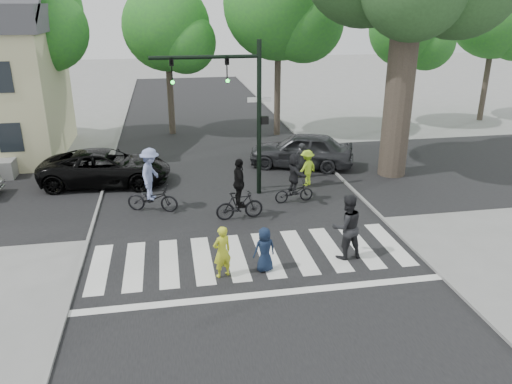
# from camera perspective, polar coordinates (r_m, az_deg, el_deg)

# --- Properties ---
(ground) EXTENTS (120.00, 120.00, 0.00)m
(ground) POSITION_cam_1_polar(r_m,az_deg,el_deg) (14.51, 0.17, -9.11)
(ground) COLOR gray
(ground) RESTS_ON ground
(road_stem) EXTENTS (10.00, 70.00, 0.01)m
(road_stem) POSITION_cam_1_polar(r_m,az_deg,el_deg) (18.95, -2.57, -1.64)
(road_stem) COLOR black
(road_stem) RESTS_ON ground
(road_cross) EXTENTS (70.00, 10.00, 0.01)m
(road_cross) POSITION_cam_1_polar(r_m,az_deg,el_deg) (21.73, -3.65, 1.35)
(road_cross) COLOR black
(road_cross) RESTS_ON ground
(curb_left) EXTENTS (0.10, 70.00, 0.10)m
(curb_left) POSITION_cam_1_polar(r_m,az_deg,el_deg) (18.99, -17.85, -2.47)
(curb_left) COLOR gray
(curb_left) RESTS_ON ground
(curb_right) EXTENTS (0.10, 70.00, 0.10)m
(curb_right) POSITION_cam_1_polar(r_m,az_deg,el_deg) (20.17, 11.79, -0.51)
(curb_right) COLOR gray
(curb_right) RESTS_ON ground
(crosswalk) EXTENTS (10.00, 3.85, 0.01)m
(crosswalk) POSITION_cam_1_polar(r_m,az_deg,el_deg) (15.07, -0.29, -7.85)
(crosswalk) COLOR silver
(crosswalk) RESTS_ON ground
(traffic_signal) EXTENTS (4.45, 0.29, 6.00)m
(traffic_signal) POSITION_cam_1_polar(r_m,az_deg,el_deg) (19.04, -2.19, 10.72)
(traffic_signal) COLOR black
(traffic_signal) RESTS_ON ground
(bg_tree_1) EXTENTS (6.09, 5.80, 9.80)m
(bg_tree_1) POSITION_cam_1_polar(r_m,az_deg,el_deg) (28.57, -24.52, 17.92)
(bg_tree_1) COLOR brown
(bg_tree_1) RESTS_ON ground
(bg_tree_2) EXTENTS (5.04, 4.80, 8.40)m
(bg_tree_2) POSITION_cam_1_polar(r_m,az_deg,el_deg) (29.02, -9.68, 17.69)
(bg_tree_2) COLOR brown
(bg_tree_2) RESTS_ON ground
(bg_tree_3) EXTENTS (6.30, 6.00, 10.20)m
(bg_tree_3) POSITION_cam_1_polar(r_m,az_deg,el_deg) (28.40, 3.35, 20.22)
(bg_tree_3) COLOR brown
(bg_tree_3) RESTS_ON ground
(bg_tree_4) EXTENTS (4.83, 4.60, 8.15)m
(bg_tree_4) POSITION_cam_1_polar(r_m,az_deg,el_deg) (32.01, 17.51, 17.07)
(bg_tree_4) COLOR brown
(bg_tree_4) RESTS_ON ground
(bg_tree_5) EXTENTS (5.67, 5.40, 9.30)m
(bg_tree_5) POSITION_cam_1_polar(r_m,az_deg,el_deg) (35.60, 26.30, 17.42)
(bg_tree_5) COLOR brown
(bg_tree_5) RESTS_ON ground
(pedestrian_woman) EXTENTS (0.66, 0.56, 1.54)m
(pedestrian_woman) POSITION_cam_1_polar(r_m,az_deg,el_deg) (13.97, -3.90, -6.83)
(pedestrian_woman) COLOR #C4CF27
(pedestrian_woman) RESTS_ON ground
(pedestrian_child) EXTENTS (0.73, 0.55, 1.34)m
(pedestrian_child) POSITION_cam_1_polar(r_m,az_deg,el_deg) (14.27, 0.98, -6.60)
(pedestrian_child) COLOR #131F37
(pedestrian_child) RESTS_ON ground
(pedestrian_adult) EXTENTS (1.07, 0.89, 2.02)m
(pedestrian_adult) POSITION_cam_1_polar(r_m,az_deg,el_deg) (15.09, 10.31, -3.93)
(pedestrian_adult) COLOR black
(pedestrian_adult) RESTS_ON ground
(cyclist_left) EXTENTS (2.01, 1.39, 2.41)m
(cyclist_left) POSITION_cam_1_polar(r_m,az_deg,el_deg) (18.53, -11.87, 0.84)
(cyclist_left) COLOR black
(cyclist_left) RESTS_ON ground
(cyclist_mid) EXTENTS (1.74, 1.07, 2.23)m
(cyclist_mid) POSITION_cam_1_polar(r_m,az_deg,el_deg) (17.54, -1.91, -0.31)
(cyclist_mid) COLOR black
(cyclist_mid) RESTS_ON ground
(cyclist_right) EXTENTS (1.59, 1.48, 1.95)m
(cyclist_right) POSITION_cam_1_polar(r_m,az_deg,el_deg) (19.11, 4.40, 1.30)
(cyclist_right) COLOR black
(cyclist_right) RESTS_ON ground
(car_suv) EXTENTS (5.54, 2.95, 1.48)m
(car_suv) POSITION_cam_1_polar(r_m,az_deg,el_deg) (21.94, -16.80, 2.70)
(car_suv) COLOR black
(car_suv) RESTS_ON ground
(car_grey) EXTENTS (5.18, 3.56, 1.64)m
(car_grey) POSITION_cam_1_polar(r_m,az_deg,el_deg) (23.39, 5.20, 4.82)
(car_grey) COLOR #2C2D30
(car_grey) RESTS_ON ground
(bystander_hivis) EXTENTS (1.14, 1.01, 1.53)m
(bystander_hivis) POSITION_cam_1_polar(r_m,az_deg,el_deg) (21.00, 5.85, 2.77)
(bystander_hivis) COLOR #C7FF2F
(bystander_hivis) RESTS_ON ground
(bystander_dark) EXTENTS (0.63, 0.47, 1.57)m
(bystander_dark) POSITION_cam_1_polar(r_m,az_deg,el_deg) (21.89, 5.16, 3.61)
(bystander_dark) COLOR black
(bystander_dark) RESTS_ON ground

